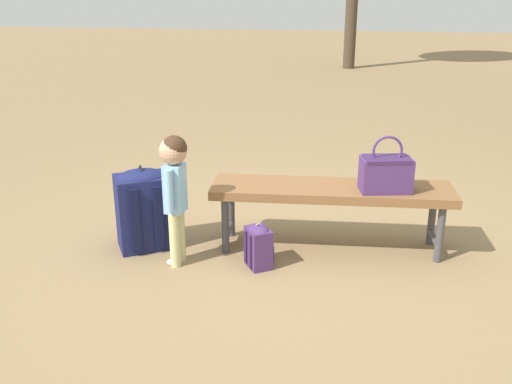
% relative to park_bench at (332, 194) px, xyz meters
% --- Properties ---
extents(ground_plane, '(40.00, 40.00, 0.00)m').
position_rel_park_bench_xyz_m(ground_plane, '(0.41, 0.15, -0.39)').
color(ground_plane, '#8C704C').
rests_on(ground_plane, ground).
extents(park_bench, '(1.62, 0.50, 0.45)m').
position_rel_park_bench_xyz_m(park_bench, '(0.00, 0.00, 0.00)').
color(park_bench, brown).
rests_on(park_bench, ground).
extents(handbag, '(0.35, 0.24, 0.37)m').
position_rel_park_bench_xyz_m(handbag, '(-0.34, 0.04, 0.18)').
color(handbag, '#4C2D66').
rests_on(handbag, park_bench).
extents(child_standing, '(0.17, 0.23, 0.85)m').
position_rel_park_bench_xyz_m(child_standing, '(0.96, 0.39, 0.17)').
color(child_standing, '#CCCC8C').
rests_on(child_standing, ground).
extents(backpack_large, '(0.43, 0.40, 0.59)m').
position_rel_park_bench_xyz_m(backpack_large, '(1.26, 0.18, -0.10)').
color(backpack_large, '#191E4C').
rests_on(backpack_large, ground).
extents(backpack_small, '(0.21, 0.22, 0.30)m').
position_rel_park_bench_xyz_m(backpack_small, '(0.44, 0.35, -0.24)').
color(backpack_small, '#4C2D66').
rests_on(backpack_small, ground).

